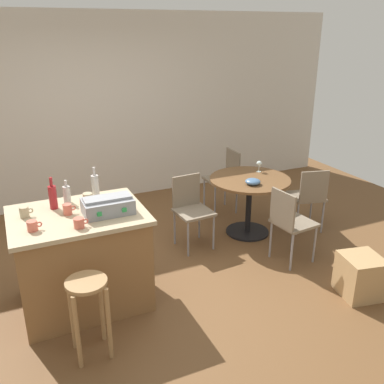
% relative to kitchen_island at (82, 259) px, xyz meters
% --- Properties ---
extents(ground_plane, '(8.80, 8.80, 0.00)m').
position_rel_kitchen_island_xyz_m(ground_plane, '(0.70, 0.16, -0.46)').
color(ground_plane, brown).
extents(back_wall, '(8.00, 0.10, 2.70)m').
position_rel_kitchen_island_xyz_m(back_wall, '(0.70, 2.58, 0.89)').
color(back_wall, beige).
rests_on(back_wall, ground_plane).
extents(kitchen_island, '(1.18, 0.90, 0.92)m').
position_rel_kitchen_island_xyz_m(kitchen_island, '(0.00, 0.00, 0.00)').
color(kitchen_island, olive).
rests_on(kitchen_island, ground_plane).
extents(wooden_stool, '(0.32, 0.32, 0.68)m').
position_rel_kitchen_island_xyz_m(wooden_stool, '(-0.09, -0.72, 0.02)').
color(wooden_stool, '#A37A4C').
rests_on(wooden_stool, ground_plane).
extents(dining_table, '(0.99, 0.99, 0.74)m').
position_rel_kitchen_island_xyz_m(dining_table, '(2.19, 0.62, 0.10)').
color(dining_table, black).
rests_on(dining_table, ground_plane).
extents(folding_chair_near, '(0.49, 0.49, 0.85)m').
position_rel_kitchen_island_xyz_m(folding_chair_near, '(2.91, 0.36, 0.03)').
color(folding_chair_near, '#7F705B').
rests_on(folding_chair_near, ground_plane).
extents(folding_chair_far, '(0.40, 0.40, 0.88)m').
position_rel_kitchen_island_xyz_m(folding_chair_far, '(2.27, 1.38, 0.06)').
color(folding_chair_far, '#7F705B').
rests_on(folding_chair_far, ground_plane).
extents(folding_chair_left, '(0.43, 0.43, 0.85)m').
position_rel_kitchen_island_xyz_m(folding_chair_left, '(1.40, 0.63, 0.04)').
color(folding_chair_left, '#7F705B').
rests_on(folding_chair_left, ground_plane).
extents(folding_chair_right, '(0.44, 0.44, 0.86)m').
position_rel_kitchen_island_xyz_m(folding_chair_right, '(2.21, -0.19, 0.04)').
color(folding_chair_right, '#7F705B').
rests_on(folding_chair_right, ground_plane).
extents(toolbox, '(0.43, 0.29, 0.16)m').
position_rel_kitchen_island_xyz_m(toolbox, '(0.25, -0.11, 0.53)').
color(toolbox, gray).
rests_on(toolbox, kitchen_island).
extents(bottle_0, '(0.07, 0.07, 0.22)m').
position_rel_kitchen_island_xyz_m(bottle_0, '(-0.03, 0.29, 0.55)').
color(bottle_0, '#B7B2AD').
rests_on(bottle_0, kitchen_island).
extents(bottle_1, '(0.07, 0.07, 0.30)m').
position_rel_kitchen_island_xyz_m(bottle_1, '(-0.17, 0.20, 0.57)').
color(bottle_1, maroon).
rests_on(bottle_1, kitchen_island).
extents(bottle_2, '(0.07, 0.07, 0.30)m').
position_rel_kitchen_island_xyz_m(bottle_2, '(0.25, 0.34, 0.57)').
color(bottle_2, '#B7B2AD').
rests_on(bottle_2, kitchen_island).
extents(cup_0, '(0.12, 0.08, 0.08)m').
position_rel_kitchen_island_xyz_m(cup_0, '(-0.39, -0.20, 0.50)').
color(cup_0, '#DB6651').
rests_on(cup_0, kitchen_island).
extents(cup_1, '(0.11, 0.08, 0.09)m').
position_rel_kitchen_island_xyz_m(cup_1, '(-0.07, 0.01, 0.51)').
color(cup_1, '#DB6651').
rests_on(cup_1, kitchen_island).
extents(cup_2, '(0.13, 0.09, 0.10)m').
position_rel_kitchen_island_xyz_m(cup_2, '(0.14, 0.20, 0.51)').
color(cup_2, tan).
rests_on(cup_2, kitchen_island).
extents(cup_3, '(0.12, 0.09, 0.08)m').
position_rel_kitchen_island_xyz_m(cup_3, '(-0.03, -0.30, 0.50)').
color(cup_3, '#DB6651').
rests_on(cup_3, kitchen_island).
extents(cup_4, '(0.12, 0.08, 0.10)m').
position_rel_kitchen_island_xyz_m(cup_4, '(-0.42, 0.11, 0.51)').
color(cup_4, tan).
rests_on(cup_4, kitchen_island).
extents(wine_glass, '(0.07, 0.07, 0.14)m').
position_rel_kitchen_island_xyz_m(wine_glass, '(2.43, 0.79, 0.38)').
color(wine_glass, silver).
rests_on(wine_glass, dining_table).
extents(serving_bowl, '(0.18, 0.18, 0.07)m').
position_rel_kitchen_island_xyz_m(serving_bowl, '(2.11, 0.42, 0.31)').
color(serving_bowl, '#4C7099').
rests_on(serving_bowl, dining_table).
extents(cardboard_box, '(0.43, 0.45, 0.41)m').
position_rel_kitchen_island_xyz_m(cardboard_box, '(2.46, -1.00, -0.26)').
color(cardboard_box, tan).
rests_on(cardboard_box, ground_plane).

